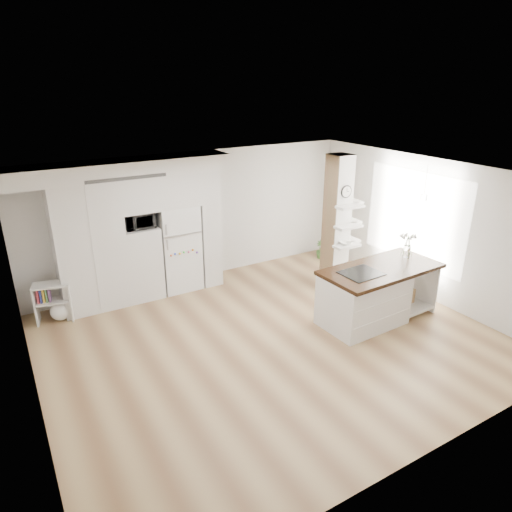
# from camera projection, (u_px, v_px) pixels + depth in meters

# --- Properties ---
(floor) EXTENTS (7.00, 6.00, 0.01)m
(floor) POSITION_uv_depth(u_px,v_px,m) (271.00, 340.00, 7.55)
(floor) COLOR tan
(floor) RESTS_ON ground
(room) EXTENTS (7.04, 6.04, 2.72)m
(room) POSITION_uv_depth(u_px,v_px,m) (272.00, 233.00, 6.88)
(room) COLOR white
(room) RESTS_ON ground
(cabinet_wall) EXTENTS (4.00, 0.71, 2.70)m
(cabinet_wall) POSITION_uv_depth(u_px,v_px,m) (129.00, 224.00, 8.46)
(cabinet_wall) COLOR silver
(cabinet_wall) RESTS_ON floor
(refrigerator) EXTENTS (0.78, 0.69, 1.75)m
(refrigerator) POSITION_uv_depth(u_px,v_px,m) (178.00, 247.00, 9.14)
(refrigerator) COLOR white
(refrigerator) RESTS_ON floor
(column) EXTENTS (0.69, 0.90, 2.70)m
(column) POSITION_uv_depth(u_px,v_px,m) (342.00, 223.00, 9.09)
(column) COLOR silver
(column) RESTS_ON floor
(window) EXTENTS (0.00, 2.40, 2.40)m
(window) POSITION_uv_depth(u_px,v_px,m) (414.00, 218.00, 8.89)
(window) COLOR white
(window) RESTS_ON room
(pendant_light) EXTENTS (0.12, 0.12, 0.10)m
(pendant_light) POSITION_uv_depth(u_px,v_px,m) (353.00, 200.00, 7.71)
(pendant_light) COLOR white
(pendant_light) RESTS_ON room
(kitchen_island) EXTENTS (2.21, 1.12, 1.55)m
(kitchen_island) POSITION_uv_depth(u_px,v_px,m) (369.00, 295.00, 7.95)
(kitchen_island) COLOR silver
(kitchen_island) RESTS_ON floor
(bookshelf) EXTENTS (0.67, 0.47, 0.72)m
(bookshelf) POSITION_uv_depth(u_px,v_px,m) (56.00, 304.00, 8.05)
(bookshelf) COLOR silver
(bookshelf) RESTS_ON floor
(floor_plant_a) EXTENTS (0.28, 0.24, 0.45)m
(floor_plant_a) POSITION_uv_depth(u_px,v_px,m) (380.00, 277.00, 9.35)
(floor_plant_a) COLOR #467C31
(floor_plant_a) RESTS_ON floor
(floor_plant_b) EXTENTS (0.31, 0.31, 0.43)m
(floor_plant_b) POSITION_uv_depth(u_px,v_px,m) (321.00, 250.00, 10.90)
(floor_plant_b) COLOR #467C31
(floor_plant_b) RESTS_ON floor
(microwave) EXTENTS (0.54, 0.37, 0.30)m
(microwave) POSITION_uv_depth(u_px,v_px,m) (139.00, 220.00, 8.48)
(microwave) COLOR #2D2D2D
(microwave) RESTS_ON cabinet_wall
(shelf_plant) EXTENTS (0.27, 0.23, 0.30)m
(shelf_plant) POSITION_uv_depth(u_px,v_px,m) (347.00, 211.00, 9.29)
(shelf_plant) COLOR #467C31
(shelf_plant) RESTS_ON column
(decor_bowl) EXTENTS (0.22, 0.22, 0.05)m
(decor_bowl) POSITION_uv_depth(u_px,v_px,m) (346.00, 243.00, 9.00)
(decor_bowl) COLOR white
(decor_bowl) RESTS_ON column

